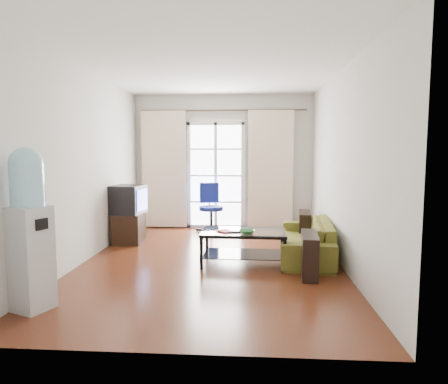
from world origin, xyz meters
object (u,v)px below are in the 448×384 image
object	(u,v)px
coffee_table	(244,243)
water_cooler	(29,226)
tv_stand	(129,227)
task_chair	(211,218)
crt_tv	(127,199)
sofa	(307,238)

from	to	relation	value
coffee_table	water_cooler	size ratio (longest dim) A/B	0.73
coffee_table	tv_stand	size ratio (longest dim) A/B	1.69
task_chair	water_cooler	size ratio (longest dim) A/B	0.59
tv_stand	water_cooler	xyz separation A→B (m)	(-0.06, -2.98, 0.59)
tv_stand	crt_tv	xyz separation A→B (m)	(-0.00, -0.06, 0.50)
tv_stand	crt_tv	size ratio (longest dim) A/B	1.17
sofa	coffee_table	world-z (taller)	sofa
water_cooler	sofa	bearing A→B (deg)	58.45
coffee_table	task_chair	size ratio (longest dim) A/B	1.23
coffee_table	water_cooler	distance (m)	2.76
crt_tv	task_chair	xyz separation A→B (m)	(1.33, 1.00, -0.47)
tv_stand	sofa	bearing A→B (deg)	-18.28
tv_stand	water_cooler	bearing A→B (deg)	-95.02
coffee_table	task_chair	distance (m)	2.28
water_cooler	task_chair	bearing A→B (deg)	92.30
task_chair	sofa	bearing A→B (deg)	-62.49
sofa	coffee_table	xyz separation A→B (m)	(-0.93, -0.49, 0.03)
coffee_table	tv_stand	xyz separation A→B (m)	(-2.01, 1.24, -0.05)
task_chair	water_cooler	bearing A→B (deg)	-125.72
coffee_table	task_chair	bearing A→B (deg)	107.27
sofa	tv_stand	xyz separation A→B (m)	(-2.94, 0.75, -0.02)
crt_tv	task_chair	bearing A→B (deg)	44.57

